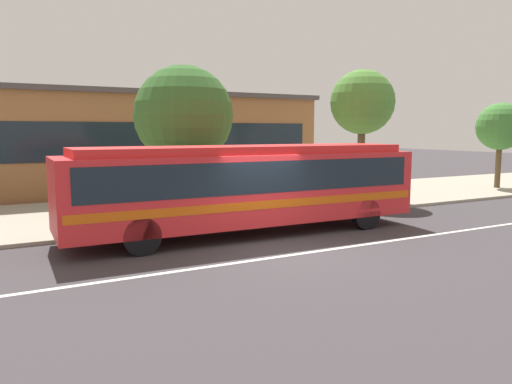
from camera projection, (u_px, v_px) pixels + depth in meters
The scene contains 12 objects.
ground_plane at pixel (277, 248), 13.24m from camera, with size 120.00×120.00×0.00m, color #3C373B.
sidewalk_slab at pixel (184, 208), 19.71m from camera, with size 60.00×8.00×0.12m, color #A29A88.
lane_stripe_center at pixel (293, 255), 12.54m from camera, with size 56.00×0.16×0.01m, color silver.
transit_bus at pixel (247, 183), 14.92m from camera, with size 11.17×2.74×2.74m.
pedestrian_waiting_near_sign at pixel (135, 190), 16.83m from camera, with size 0.48×0.48×1.72m.
pedestrian_walking_along_curb at pixel (224, 192), 16.77m from camera, with size 0.38×0.38×1.66m.
pedestrian_standing_by_tree at pixel (197, 189), 17.14m from camera, with size 0.40×0.40×1.75m.
bus_stop_sign at pixel (331, 168), 18.64m from camera, with size 0.13×0.44×2.57m.
street_tree_near_stop at pixel (184, 116), 17.86m from camera, with size 3.65×3.65×5.46m.
street_tree_mid_block at pixel (362, 103), 21.22m from camera, with size 2.81×2.81×5.73m.
street_tree_far_end at pixel (501, 127), 26.05m from camera, with size 2.53×2.53×4.57m.
station_building at pixel (121, 142), 25.50m from camera, with size 20.66×6.58×5.16m.
Camera 1 is at (-6.63, -11.12, 3.18)m, focal length 34.05 mm.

